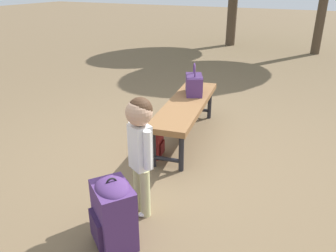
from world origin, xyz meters
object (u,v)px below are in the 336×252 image
object	(u,v)px
backpack_large	(114,212)
park_bench	(186,107)
child_standing	(140,140)
backpack_small	(154,141)
handbag	(194,84)

from	to	relation	value
backpack_large	park_bench	bearing A→B (deg)	-172.64
park_bench	child_standing	size ratio (longest dim) A/B	1.72
park_bench	child_standing	distance (m)	1.41
park_bench	backpack_small	bearing A→B (deg)	-13.65
park_bench	backpack_large	bearing A→B (deg)	7.36
park_bench	child_standing	xyz separation A→B (m)	(1.37, 0.23, 0.24)
backpack_large	backpack_small	distance (m)	1.28
handbag	child_standing	xyz separation A→B (m)	(1.67, 0.26, 0.06)
park_bench	handbag	xyz separation A→B (m)	(-0.29, -0.03, 0.18)
park_bench	child_standing	world-z (taller)	child_standing
backpack_small	child_standing	bearing A→B (deg)	22.39
handbag	backpack_small	size ratio (longest dim) A/B	1.10
park_bench	handbag	size ratio (longest dim) A/B	4.46
park_bench	backpack_large	size ratio (longest dim) A/B	3.11
park_bench	handbag	world-z (taller)	handbag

